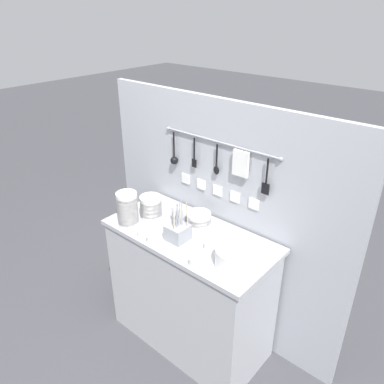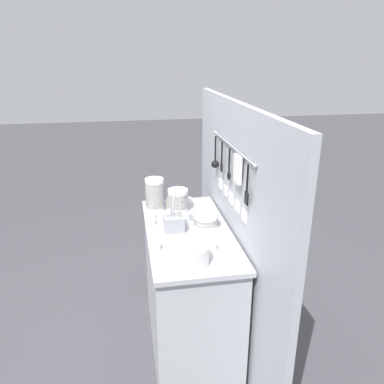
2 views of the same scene
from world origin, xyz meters
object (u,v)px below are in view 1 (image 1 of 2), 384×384
at_px(steel_mixing_bowl, 179,216).
at_px(bowl_stack_short_front, 128,209).
at_px(cup_edge_far, 208,245).
at_px(cup_beside_plates, 151,239).
at_px(cup_front_left, 141,233).
at_px(cup_back_left, 149,204).
at_px(cup_back_right, 193,262).
at_px(cutlery_caddy, 178,232).
at_px(bowl_stack_tall_left, 151,207).
at_px(cup_centre, 235,240).
at_px(plate_stack, 236,257).
at_px(bowl_stack_wide_centre, 199,219).

bearing_deg(steel_mixing_bowl, bowl_stack_short_front, -126.19).
xyz_separation_m(cup_edge_far, cup_beside_plates, (-0.32, -0.18, 0.00)).
bearing_deg(steel_mixing_bowl, cup_front_left, -96.82).
relative_size(cup_beside_plates, cup_back_left, 1.00).
distance_m(steel_mixing_bowl, cup_back_right, 0.51).
bearing_deg(cup_back_right, cup_front_left, 179.31).
height_order(steel_mixing_bowl, cutlery_caddy, cutlery_caddy).
distance_m(cup_back_right, cup_beside_plates, 0.35).
bearing_deg(bowl_stack_tall_left, cup_edge_far, -3.21).
bearing_deg(bowl_stack_short_front, cup_centre, 23.49).
xyz_separation_m(cutlery_caddy, cup_centre, (0.30, 0.19, -0.03)).
bearing_deg(cup_centre, cup_back_left, -178.07).
bearing_deg(cup_centre, steel_mixing_bowl, -178.83).
height_order(cup_edge_far, cup_beside_plates, same).
height_order(cup_edge_far, cup_front_left, same).
xyz_separation_m(cup_beside_plates, cup_back_left, (-0.33, 0.30, 0.00)).
relative_size(cup_front_left, cup_beside_plates, 1.00).
relative_size(bowl_stack_tall_left, plate_stack, 0.70).
distance_m(plate_stack, steel_mixing_bowl, 0.60).
height_order(bowl_stack_short_front, bowl_stack_tall_left, bowl_stack_short_front).
distance_m(cutlery_caddy, cup_centre, 0.36).
relative_size(plate_stack, cup_front_left, 4.62).
bearing_deg(cutlery_caddy, plate_stack, 3.30).
xyz_separation_m(bowl_stack_wide_centre, cup_back_left, (-0.43, -0.05, -0.02)).
height_order(bowl_stack_wide_centre, cup_centre, bowl_stack_wide_centre).
distance_m(bowl_stack_short_front, cup_front_left, 0.20).
relative_size(cup_front_left, cup_back_left, 1.00).
height_order(cutlery_caddy, cup_back_left, cutlery_caddy).
relative_size(plate_stack, cutlery_caddy, 0.87).
height_order(bowl_stack_short_front, cup_back_left, bowl_stack_short_front).
relative_size(bowl_stack_wide_centre, cup_back_left, 3.22).
relative_size(plate_stack, cup_back_left, 4.62).
bearing_deg(cup_back_left, cup_edge_far, -10.93).
height_order(cup_back_right, cup_front_left, same).
distance_m(steel_mixing_bowl, cup_back_left, 0.28).
bearing_deg(cup_edge_far, steel_mixing_bowl, 159.11).
height_order(cup_back_right, cup_back_left, same).
relative_size(bowl_stack_tall_left, cup_back_right, 3.26).
height_order(cup_front_left, cup_centre, same).
xyz_separation_m(cup_edge_far, cup_centre, (0.09, 0.15, 0.00)).
distance_m(bowl_stack_short_front, cup_back_left, 0.29).
relative_size(cup_back_right, cup_back_left, 1.00).
xyz_separation_m(steel_mixing_bowl, cup_edge_far, (0.37, -0.14, 0.00)).
distance_m(bowl_stack_wide_centre, cup_beside_plates, 0.37).
distance_m(bowl_stack_tall_left, steel_mixing_bowl, 0.20).
bearing_deg(cup_back_right, bowl_stack_wide_centre, 125.57).
xyz_separation_m(bowl_stack_wide_centre, cup_edge_far, (0.22, -0.17, -0.02)).
xyz_separation_m(plate_stack, cutlery_caddy, (-0.42, -0.02, -0.00)).
relative_size(cup_edge_far, cup_back_left, 1.00).
bearing_deg(cup_edge_far, bowl_stack_tall_left, 176.79).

